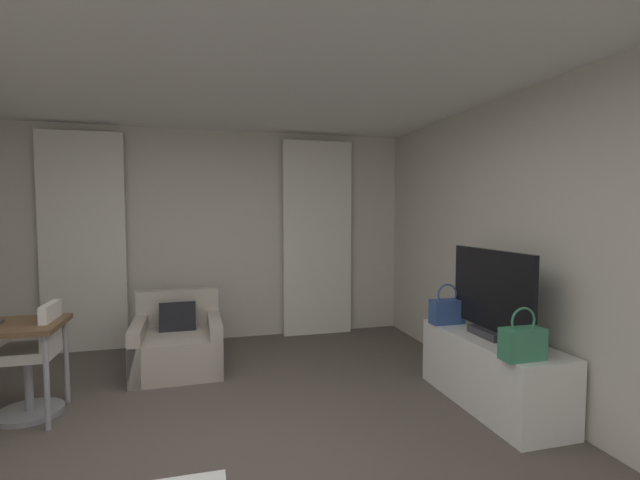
{
  "coord_description": "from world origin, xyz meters",
  "views": [
    {
      "loc": [
        -0.06,
        -2.61,
        1.59
      ],
      "look_at": [
        0.97,
        1.25,
        1.34
      ],
      "focal_mm": 24.71,
      "sensor_mm": 36.0,
      "label": 1
    }
  ],
  "objects": [
    {
      "name": "wall_window",
      "position": [
        0.0,
        3.03,
        1.3
      ],
      "size": [
        5.12,
        0.06,
        2.6
      ],
      "color": "beige",
      "rests_on": "ground"
    },
    {
      "name": "armchair",
      "position": [
        -0.32,
        2.01,
        0.25
      ],
      "size": [
        0.86,
        0.9,
        0.76
      ],
      "color": "#B2A899",
      "rests_on": "ground"
    },
    {
      "name": "handbag_primary",
      "position": [
        2.09,
        0.94,
        0.69
      ],
      "size": [
        0.3,
        0.14,
        0.37
      ],
      "color": "#335193",
      "rests_on": "tv_console"
    },
    {
      "name": "ceiling",
      "position": [
        0.0,
        0.0,
        2.63
      ],
      "size": [
        5.12,
        6.12,
        0.06
      ],
      "primitive_type": "cube",
      "color": "white",
      "rests_on": "wall_left"
    },
    {
      "name": "curtain_left_panel",
      "position": [
        -1.38,
        2.9,
        1.25
      ],
      "size": [
        0.9,
        0.06,
        2.5
      ],
      "color": "silver",
      "rests_on": "ground"
    },
    {
      "name": "wall_right",
      "position": [
        2.53,
        0.0,
        1.3
      ],
      "size": [
        0.06,
        6.12,
        2.6
      ],
      "color": "beige",
      "rests_on": "ground"
    },
    {
      "name": "ground_plane",
      "position": [
        0.0,
        0.0,
        0.0
      ],
      "size": [
        12.0,
        12.0,
        0.0
      ],
      "primitive_type": "plane",
      "color": "#564C47"
    },
    {
      "name": "curtain_right_panel",
      "position": [
        1.38,
        2.9,
        1.25
      ],
      "size": [
        0.9,
        0.06,
        2.5
      ],
      "color": "silver",
      "rests_on": "ground"
    },
    {
      "name": "handbag_secondary",
      "position": [
        2.06,
        -0.08,
        0.69
      ],
      "size": [
        0.3,
        0.14,
        0.37
      ],
      "color": "#387F5B",
      "rests_on": "tv_console"
    },
    {
      "name": "desk_chair",
      "position": [
        -1.36,
        1.24,
        0.39
      ],
      "size": [
        0.48,
        0.48,
        0.88
      ],
      "color": "gray",
      "rests_on": "ground"
    },
    {
      "name": "tv_console",
      "position": [
        2.21,
        0.45,
        0.29
      ],
      "size": [
        0.51,
        1.36,
        0.57
      ],
      "color": "white",
      "rests_on": "ground"
    },
    {
      "name": "tv_flatscreen",
      "position": [
        2.21,
        0.47,
        0.91
      ],
      "size": [
        0.2,
        1.0,
        0.71
      ],
      "color": "#333338",
      "rests_on": "tv_console"
    }
  ]
}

